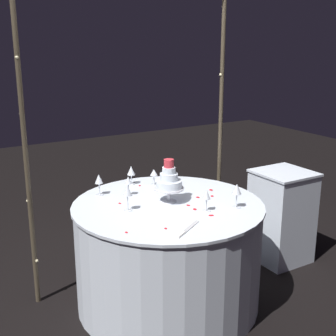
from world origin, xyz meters
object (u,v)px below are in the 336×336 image
(wine_glass_5, at_px, (131,171))
(tiered_cake, at_px, (169,181))
(wine_glass_1, at_px, (127,192))
(wine_glass_3, at_px, (154,173))
(cake_knife, at_px, (187,230))
(side_table, at_px, (281,216))
(wine_glass_2, at_px, (207,196))
(wine_glass_6, at_px, (99,180))
(decorative_arch, at_px, (133,105))
(wine_glass_4, at_px, (237,190))
(wine_glass_0, at_px, (128,182))
(main_table, at_px, (168,254))

(wine_glass_5, bearing_deg, tiered_cake, -85.20)
(wine_glass_1, distance_m, wine_glass_3, 0.61)
(tiered_cake, xyz_separation_m, wine_glass_1, (-0.34, -0.00, -0.02))
(cake_knife, bearing_deg, side_table, 22.03)
(wine_glass_2, distance_m, wine_glass_6, 0.86)
(wine_glass_6, bearing_deg, wine_glass_1, -84.63)
(cake_knife, bearing_deg, decorative_arch, 81.48)
(wine_glass_4, relative_size, cake_knife, 0.67)
(wine_glass_0, xyz_separation_m, cake_knife, (0.01, -0.79, -0.11))
(wine_glass_2, bearing_deg, wine_glass_5, 101.67)
(wine_glass_4, bearing_deg, cake_knife, -163.09)
(tiered_cake, height_order, cake_knife, tiered_cake)
(wine_glass_4, bearing_deg, side_table, 24.95)
(wine_glass_2, relative_size, wine_glass_5, 1.03)
(wine_glass_0, bearing_deg, wine_glass_3, 23.51)
(main_table, relative_size, wine_glass_3, 10.61)
(decorative_arch, height_order, wine_glass_5, decorative_arch)
(wine_glass_3, relative_size, wine_glass_5, 0.86)
(wine_glass_0, bearing_deg, wine_glass_6, 146.41)
(side_table, bearing_deg, wine_glass_2, -162.20)
(tiered_cake, height_order, wine_glass_0, tiered_cake)
(tiered_cake, distance_m, wine_glass_0, 0.34)
(side_table, xyz_separation_m, tiered_cake, (-1.21, -0.06, 0.54))
(side_table, xyz_separation_m, wine_glass_2, (-1.09, -0.35, 0.49))
(wine_glass_1, relative_size, wine_glass_5, 1.19)
(wine_glass_0, height_order, wine_glass_2, wine_glass_2)
(wine_glass_3, height_order, wine_glass_5, wine_glass_5)
(tiered_cake, xyz_separation_m, cake_knife, (-0.18, -0.51, -0.16))
(wine_glass_1, bearing_deg, wine_glass_2, -32.14)
(main_table, height_order, wine_glass_3, wine_glass_3)
(wine_glass_0, height_order, wine_glass_4, wine_glass_4)
(tiered_cake, height_order, wine_glass_6, tiered_cake)
(wine_glass_3, height_order, wine_glass_6, wine_glass_6)
(tiered_cake, relative_size, wine_glass_2, 2.05)
(wine_glass_6, bearing_deg, wine_glass_0, -33.59)
(wine_glass_3, bearing_deg, wine_glass_5, 143.61)
(tiered_cake, relative_size, wine_glass_1, 1.76)
(decorative_arch, height_order, main_table, decorative_arch)
(wine_glass_3, height_order, cake_knife, wine_glass_3)
(main_table, distance_m, wine_glass_6, 0.77)
(side_table, bearing_deg, wine_glass_6, 167.54)
(main_table, bearing_deg, wine_glass_6, 128.40)
(side_table, distance_m, wine_glass_3, 1.26)
(side_table, height_order, wine_glass_6, wine_glass_6)
(wine_glass_2, distance_m, wine_glass_3, 0.71)
(wine_glass_5, height_order, wine_glass_6, wine_glass_6)
(wine_glass_4, distance_m, cake_knife, 0.56)
(tiered_cake, bearing_deg, wine_glass_5, 94.80)
(tiered_cake, distance_m, wine_glass_6, 0.55)
(decorative_arch, relative_size, wine_glass_3, 17.48)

